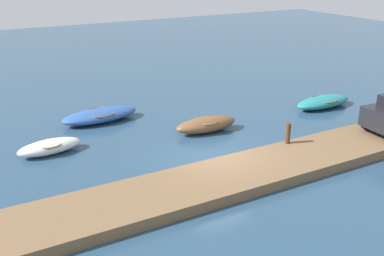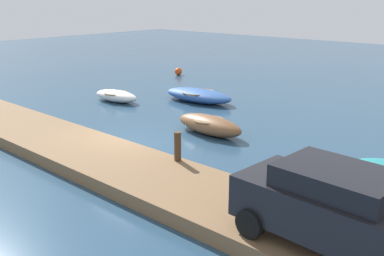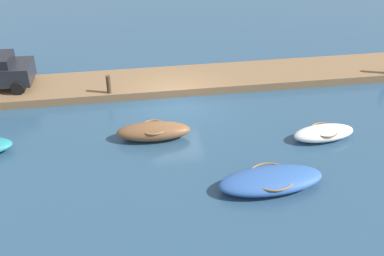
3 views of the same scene
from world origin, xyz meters
name	(u,v)px [view 1 (image 1 of 3)]	position (x,y,z in m)	size (l,w,h in m)	color
ground_plane	(215,159)	(0.00, 0.00, 0.00)	(84.00, 84.00, 0.00)	navy
dock_platform	(243,174)	(0.00, -2.02, 0.20)	(25.46, 2.85, 0.41)	brown
rowboat_teal	(323,102)	(9.05, 2.97, 0.32)	(3.75, 1.51, 0.63)	teal
motorboat_blue	(100,115)	(-2.73, 6.88, 0.34)	(4.11, 1.86, 0.66)	#2D569E
rowboat_brown	(206,124)	(1.32, 2.92, 0.38)	(3.23, 1.28, 0.75)	brown
dinghy_white	(49,147)	(-5.93, 4.05, 0.30)	(2.83, 1.36, 0.59)	white
mooring_post_mid_west	(288,133)	(3.18, -0.85, 0.87)	(0.22, 0.22, 0.92)	#47331E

